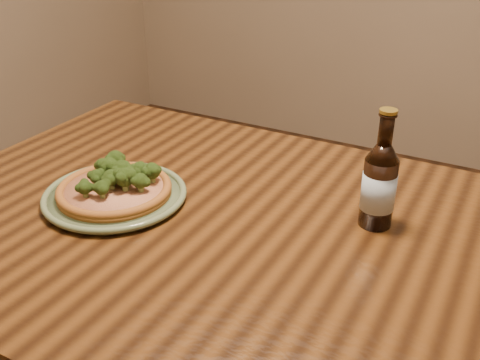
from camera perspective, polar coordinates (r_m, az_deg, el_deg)
The scene contains 4 objects.
table at distance 1.08m, azimuth 5.87°, elevation -10.44°, with size 1.60×0.90×0.75m.
plate at distance 1.18m, azimuth -12.58°, elevation -1.54°, with size 0.29×0.29×0.02m.
pizza at distance 1.17m, azimuth -12.55°, elevation -0.62°, with size 0.23×0.23×0.07m.
beer_bottle at distance 1.06m, azimuth 13.96°, elevation -0.41°, with size 0.06×0.06×0.23m.
Camera 1 is at (0.31, -0.70, 1.31)m, focal length 42.00 mm.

